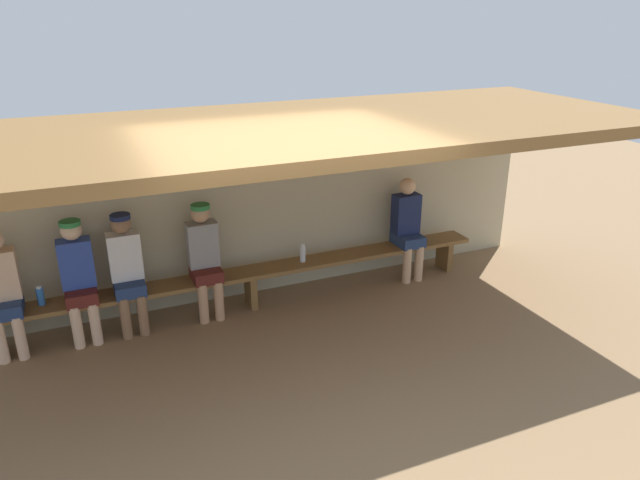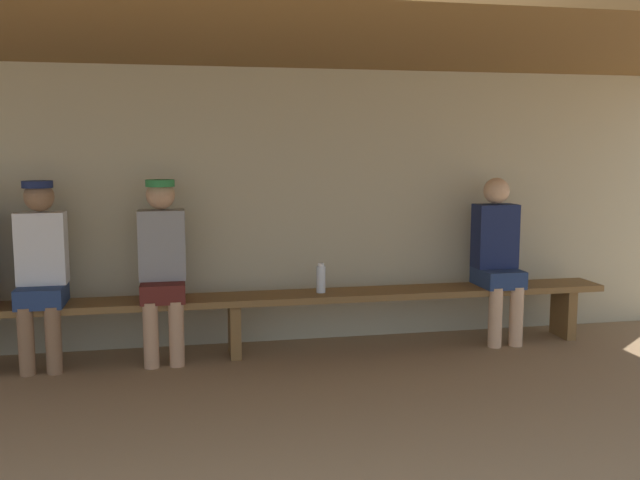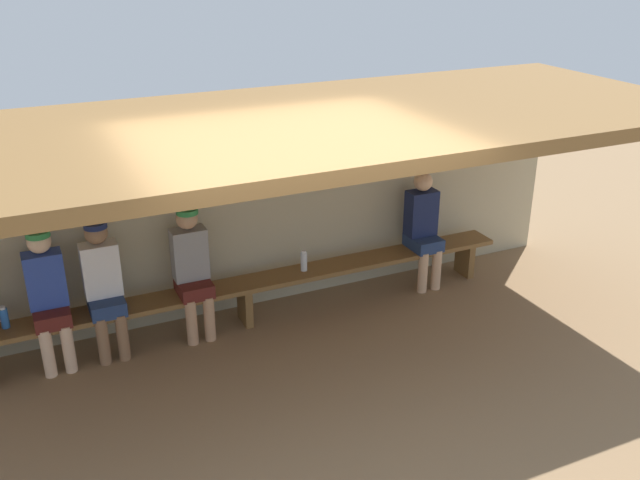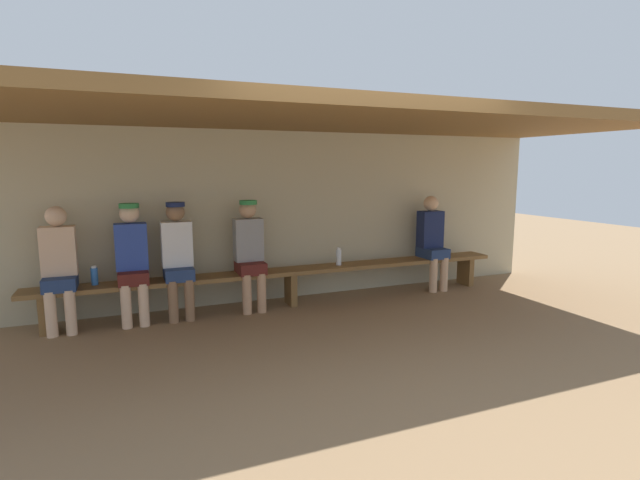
{
  "view_description": "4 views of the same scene",
  "coord_description": "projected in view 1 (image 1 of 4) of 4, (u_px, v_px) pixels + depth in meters",
  "views": [
    {
      "loc": [
        -1.76,
        -4.63,
        3.39
      ],
      "look_at": [
        0.72,
        1.13,
        0.89
      ],
      "focal_mm": 33.39,
      "sensor_mm": 36.0,
      "label": 1
    },
    {
      "loc": [
        -0.39,
        -3.66,
        1.57
      ],
      "look_at": [
        0.58,
        1.13,
        0.93
      ],
      "focal_mm": 39.22,
      "sensor_mm": 36.0,
      "label": 2
    },
    {
      "loc": [
        -1.98,
        -4.61,
        3.7
      ],
      "look_at": [
        0.67,
        1.15,
        0.97
      ],
      "focal_mm": 39.47,
      "sensor_mm": 36.0,
      "label": 3
    },
    {
      "loc": [
        -1.91,
        -4.06,
        1.73
      ],
      "look_at": [
        0.24,
        1.15,
        0.88
      ],
      "focal_mm": 26.8,
      "sensor_mm": 36.0,
      "label": 4
    }
  ],
  "objects": [
    {
      "name": "bench",
      "position": [
        250.0,
        276.0,
        7.03
      ],
      "size": [
        6.0,
        0.36,
        0.46
      ],
      "color": "brown",
      "rests_on": "ground"
    },
    {
      "name": "water_bottle_orange",
      "position": [
        40.0,
        296.0,
        6.18
      ],
      "size": [
        0.07,
        0.07,
        0.21
      ],
      "color": "blue",
      "rests_on": "bench"
    },
    {
      "name": "player_rightmost",
      "position": [
        408.0,
        225.0,
        7.69
      ],
      "size": [
        0.34,
        0.42,
        1.34
      ],
      "color": "navy",
      "rests_on": "ground"
    },
    {
      "name": "player_in_white",
      "position": [
        204.0,
        255.0,
        6.71
      ],
      "size": [
        0.34,
        0.42,
        1.34
      ],
      "color": "#591E19",
      "rests_on": "ground"
    },
    {
      "name": "player_with_sunglasses",
      "position": [
        127.0,
        267.0,
        6.4
      ],
      "size": [
        0.34,
        0.42,
        1.34
      ],
      "color": "navy",
      "rests_on": "ground"
    },
    {
      "name": "player_near_post",
      "position": [
        78.0,
        275.0,
        6.22
      ],
      "size": [
        0.34,
        0.42,
        1.34
      ],
      "color": "#591E19",
      "rests_on": "ground"
    },
    {
      "name": "ground_plane",
      "position": [
        298.0,
        374.0,
        5.85
      ],
      "size": [
        24.0,
        24.0,
        0.0
      ],
      "primitive_type": "plane",
      "color": "#8C6D4C"
    },
    {
      "name": "back_wall",
      "position": [
        237.0,
        208.0,
        7.15
      ],
      "size": [
        8.0,
        0.2,
        2.2
      ],
      "primitive_type": "cube",
      "color": "#B7AD8C",
      "rests_on": "ground"
    },
    {
      "name": "player_shirtless_tan",
      "position": [
        2.0,
        289.0,
        5.96
      ],
      "size": [
        0.34,
        0.42,
        1.34
      ],
      "color": "navy",
      "rests_on": "ground"
    },
    {
      "name": "water_bottle_blue",
      "position": [
        303.0,
        253.0,
        7.22
      ],
      "size": [
        0.07,
        0.07,
        0.23
      ],
      "color": "silver",
      "rests_on": "bench"
    },
    {
      "name": "dugout_roof",
      "position": [
        268.0,
        132.0,
        5.62
      ],
      "size": [
        8.0,
        2.8,
        0.12
      ],
      "primitive_type": "cube",
      "color": "brown",
      "rests_on": "back_wall"
    }
  ]
}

